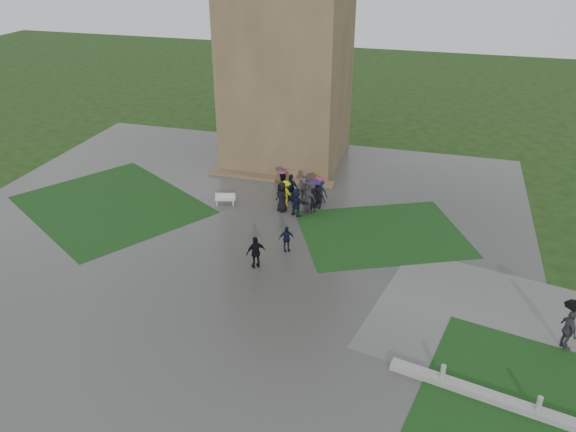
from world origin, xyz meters
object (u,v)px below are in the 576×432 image
(pedestrian_mid, at_px, (286,239))
(pedestrian_near, at_px, (256,252))
(bench, at_px, (225,199))
(pedestrian_path, at_px, (570,324))
(tower, at_px, (288,36))

(pedestrian_mid, bearing_deg, pedestrian_near, -144.05)
(bench, relative_size, pedestrian_near, 0.76)
(pedestrian_path, bearing_deg, pedestrian_near, 170.45)
(pedestrian_mid, xyz_separation_m, pedestrian_path, (13.34, -4.44, 0.51))
(pedestrian_mid, distance_m, pedestrian_near, 2.28)
(pedestrian_near, height_order, pedestrian_path, pedestrian_path)
(bench, xyz_separation_m, pedestrian_mid, (5.30, -4.41, 0.35))
(bench, bearing_deg, pedestrian_near, -71.44)
(pedestrian_near, bearing_deg, pedestrian_path, 131.96)
(pedestrian_mid, height_order, pedestrian_path, pedestrian_path)
(tower, distance_m, pedestrian_path, 25.87)
(tower, distance_m, bench, 12.51)
(tower, height_order, pedestrian_near, tower)
(pedestrian_near, xyz_separation_m, pedestrian_path, (14.38, -2.42, 0.36))
(bench, relative_size, pedestrian_mid, 0.91)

